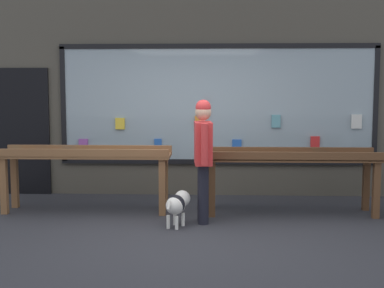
# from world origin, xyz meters

# --- Properties ---
(ground_plane) EXTENTS (40.00, 40.00, 0.00)m
(ground_plane) POSITION_xyz_m (0.00, 0.00, 0.00)
(ground_plane) COLOR #2D2D33
(shopfront_facade) EXTENTS (7.36, 0.29, 3.24)m
(shopfront_facade) POSITION_xyz_m (-0.01, 2.39, 1.60)
(shopfront_facade) COLOR #4C473D
(shopfront_facade) RESTS_ON ground_plane
(display_table_left) EXTENTS (2.44, 0.59, 0.93)m
(display_table_left) POSITION_xyz_m (-1.47, 1.06, 0.74)
(display_table_left) COLOR brown
(display_table_left) RESTS_ON ground_plane
(display_table_right) EXTENTS (2.44, 0.66, 0.91)m
(display_table_right) POSITION_xyz_m (1.47, 1.06, 0.73)
(display_table_right) COLOR brown
(display_table_right) RESTS_ON ground_plane
(person_browsing) EXTENTS (0.26, 0.65, 1.63)m
(person_browsing) POSITION_xyz_m (0.23, 0.49, 0.94)
(person_browsing) COLOR black
(person_browsing) RESTS_ON ground_plane
(small_dog) EXTENTS (0.35, 0.52, 0.44)m
(small_dog) POSITION_xyz_m (-0.09, 0.28, 0.30)
(small_dog) COLOR white
(small_dog) RESTS_ON ground_plane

